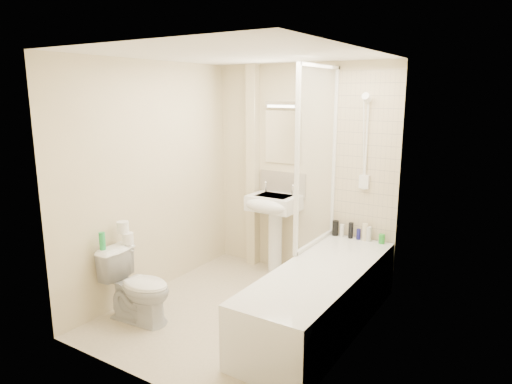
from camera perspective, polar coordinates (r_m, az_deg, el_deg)
The scene contains 26 objects.
floor at distance 4.55m, azimuth -1.95°, elevation -14.87°, with size 2.50×2.50×0.00m, color beige.
wall_back at distance 5.21m, azimuth 5.72°, elevation 2.53°, with size 2.20×0.02×2.40m, color beige.
wall_left at distance 4.84m, azimuth -12.89°, elevation 1.53°, with size 0.02×2.50×2.40m, color beige.
wall_right at distance 3.65m, azimuth 12.33°, elevation -1.92°, with size 0.02×2.50×2.40m, color beige.
ceiling at distance 4.06m, azimuth -2.21°, elevation 16.83°, with size 2.20×2.50×0.02m, color white.
tile_back at distance 4.87m, azimuth 13.64°, elevation 4.25°, with size 0.70×0.01×1.75m, color beige.
tile_right at distance 3.78m, azimuth 13.26°, elevation 1.99°, with size 0.01×2.10×1.75m, color beige.
pipe_boxing at distance 5.46m, azimuth -0.39°, elevation 3.05°, with size 0.12×0.12×2.40m, color beige.
splashback at distance 5.34m, azimuth 3.33°, elevation 0.96°, with size 0.60×0.01×0.30m, color beige.
mirror at distance 5.25m, azimuth 3.40°, elevation 6.84°, with size 0.46×0.01×0.60m, color white.
strip_light at distance 5.21m, azimuth 3.32°, elevation 10.88°, with size 0.42×0.07×0.07m, color silver.
bathtub at distance 4.24m, azimuth 8.06°, elevation -12.81°, with size 0.70×2.10×0.55m.
shower_screen at distance 4.59m, azimuth 7.72°, elevation 4.33°, with size 0.04×0.92×1.80m.
shower_fixture at distance 4.82m, azimuth 13.52°, elevation 5.62°, with size 0.10×0.16×0.99m.
pedestal_sink at distance 5.21m, azimuth 2.08°, elevation -2.50°, with size 0.55×0.50×1.06m.
bottle_black_a at distance 5.07m, azimuth 9.90°, elevation -4.46°, with size 0.07×0.07×0.17m, color black.
bottle_white_a at distance 5.04m, azimuth 10.70°, elevation -4.74°, with size 0.05×0.05×0.14m, color white.
bottle_black_b at distance 5.00m, azimuth 11.77°, elevation -4.71°, with size 0.05×0.05×0.17m, color black.
bottle_blue at distance 4.98m, azimuth 12.70°, elevation -5.17°, with size 0.04×0.04×0.12m, color navy.
bottle_cream at distance 4.95m, azimuth 13.46°, elevation -4.91°, with size 0.06×0.06×0.18m, color beige.
bottle_white_b at distance 4.94m, azimuth 13.92°, elevation -5.12°, with size 0.05×0.05×0.16m, color silver.
bottle_green at distance 4.91m, azimuth 15.44°, elevation -5.67°, with size 0.06×0.06×0.10m, color green.
toilet at distance 4.42m, azimuth -14.54°, elevation -11.31°, with size 0.69×0.43×0.68m, color white.
toilet_roll_lower at distance 4.50m, azimuth -15.73°, elevation -5.61°, with size 0.10×0.10×0.11m, color white.
toilet_roll_upper at distance 4.49m, azimuth -16.32°, elevation -4.23°, with size 0.11×0.11×0.11m, color white.
green_bottle at distance 4.39m, azimuth -18.66°, elevation -5.83°, with size 0.06×0.06×0.16m, color green.
Camera 1 is at (2.29, -3.34, 2.08)m, focal length 32.00 mm.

